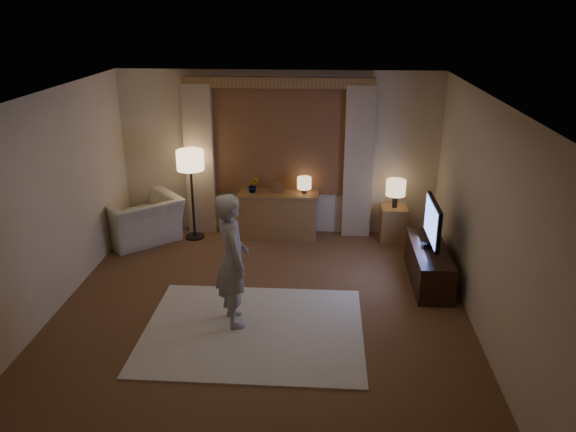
# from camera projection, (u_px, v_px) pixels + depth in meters

# --- Properties ---
(room) EXTENTS (5.04, 5.54, 2.64)m
(room) POSITION_uv_depth(u_px,v_px,m) (263.00, 198.00, 6.74)
(room) COLOR brown
(room) RESTS_ON ground
(rug) EXTENTS (2.50, 2.00, 0.02)m
(rug) POSITION_uv_depth(u_px,v_px,m) (254.00, 330.00, 6.46)
(rug) COLOR beige
(rug) RESTS_ON floor
(sideboard) EXTENTS (1.20, 0.40, 0.70)m
(sideboard) POSITION_uv_depth(u_px,v_px,m) (279.00, 216.00, 8.95)
(sideboard) COLOR brown
(sideboard) RESTS_ON floor
(picture_frame) EXTENTS (0.16, 0.02, 0.20)m
(picture_frame) POSITION_uv_depth(u_px,v_px,m) (279.00, 189.00, 8.79)
(picture_frame) COLOR brown
(picture_frame) RESTS_ON sideboard
(plant) EXTENTS (0.17, 0.13, 0.30)m
(plant) POSITION_uv_depth(u_px,v_px,m) (253.00, 186.00, 8.80)
(plant) COLOR #999999
(plant) RESTS_ON sideboard
(table_lamp_sideboard) EXTENTS (0.22, 0.22, 0.30)m
(table_lamp_sideboard) POSITION_uv_depth(u_px,v_px,m) (304.00, 184.00, 8.73)
(table_lamp_sideboard) COLOR black
(table_lamp_sideboard) RESTS_ON sideboard
(floor_lamp) EXTENTS (0.42, 0.42, 1.44)m
(floor_lamp) POSITION_uv_depth(u_px,v_px,m) (190.00, 165.00, 8.60)
(floor_lamp) COLOR black
(floor_lamp) RESTS_ON floor
(armchair) EXTENTS (1.48, 1.47, 0.72)m
(armchair) POSITION_uv_depth(u_px,v_px,m) (141.00, 220.00, 8.77)
(armchair) COLOR beige
(armchair) RESTS_ON floor
(side_table) EXTENTS (0.40, 0.40, 0.56)m
(side_table) POSITION_uv_depth(u_px,v_px,m) (393.00, 224.00, 8.81)
(side_table) COLOR brown
(side_table) RESTS_ON floor
(table_lamp_side) EXTENTS (0.30, 0.30, 0.44)m
(table_lamp_side) POSITION_uv_depth(u_px,v_px,m) (396.00, 188.00, 8.61)
(table_lamp_side) COLOR black
(table_lamp_side) RESTS_ON side_table
(tv_stand) EXTENTS (0.45, 1.40, 0.50)m
(tv_stand) POSITION_uv_depth(u_px,v_px,m) (429.00, 265.00, 7.51)
(tv_stand) COLOR black
(tv_stand) RESTS_ON floor
(tv) EXTENTS (0.22, 0.90, 0.65)m
(tv) POSITION_uv_depth(u_px,v_px,m) (433.00, 223.00, 7.29)
(tv) COLOR black
(tv) RESTS_ON tv_stand
(person) EXTENTS (0.57, 0.68, 1.58)m
(person) POSITION_uv_depth(u_px,v_px,m) (232.00, 260.00, 6.33)
(person) COLOR #A09A94
(person) RESTS_ON rug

